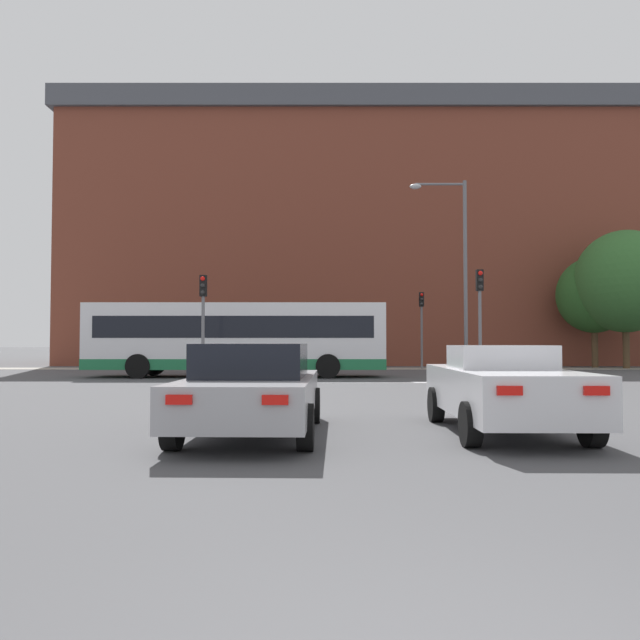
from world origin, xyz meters
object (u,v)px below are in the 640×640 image
Objects in this scene: traffic_light_far_right at (421,317)px; pedestrian_walking_east at (326,351)px; traffic_light_near_right at (479,306)px; pedestrian_waiting at (348,349)px; car_saloon_left at (252,388)px; traffic_light_far_left at (232,324)px; traffic_light_near_left at (202,310)px; bus_crossing_lead at (236,338)px; car_roadster_right at (501,388)px; street_lamp_junction at (455,258)px.

traffic_light_far_right is 5.56m from pedestrian_walking_east.
pedestrian_waiting is (-4.36, 11.66, -1.74)m from traffic_light_near_right.
traffic_light_near_right is at bearing 63.78° from car_saloon_left.
pedestrian_walking_east is (-1.24, -0.17, -0.07)m from pedestrian_waiting.
traffic_light_near_right is 2.30× the size of pedestrian_waiting.
traffic_light_far_right is at bearing 91.85° from traffic_light_near_right.
traffic_light_near_right reaches higher than traffic_light_far_left.
traffic_light_near_right reaches higher than traffic_light_near_left.
bus_crossing_lead is (-2.49, 16.69, 0.93)m from car_saloon_left.
car_roadster_right is 24.79m from pedestrian_walking_east.
street_lamp_junction is (6.91, 16.71, 4.36)m from car_saloon_left.
traffic_light_near_right is at bearing 77.75° from car_roadster_right.
traffic_light_far_left is at bearing 9.15° from bus_crossing_lead.
traffic_light_far_left reaches higher than car_saloon_left.
bus_crossing_lead is at bearing 100.02° from car_saloon_left.
bus_crossing_lead is 1.48× the size of street_lamp_junction.
pedestrian_walking_east is (5.14, 0.76, -1.48)m from traffic_light_far_left.
car_roadster_right is 1.24× the size of traffic_light_far_left.
traffic_light_near_left is (0.38, -10.86, 0.19)m from traffic_light_far_left.
street_lamp_junction is (10.22, 3.44, 2.41)m from traffic_light_near_left.
car_saloon_left is at bearing -171.53° from bus_crossing_lead.
car_roadster_right is 0.54× the size of street_lamp_junction.
bus_crossing_lead reaches higher than pedestrian_waiting.
street_lamp_junction reaches higher than pedestrian_walking_east.
street_lamp_junction is (10.60, -7.42, 2.60)m from traffic_light_far_left.
traffic_light_near_right is 2.44× the size of pedestrian_walking_east.
traffic_light_near_left is at bearing -110.79° from pedestrian_walking_east.
traffic_light_near_left is 13.32m from pedestrian_waiting.
traffic_light_far_left is at bearing 145.01° from street_lamp_junction.
street_lamp_junction is 10.64m from pedestrian_walking_east.
traffic_light_far_right is 0.50× the size of street_lamp_junction.
pedestrian_waiting is 1.06× the size of pedestrian_walking_east.
car_saloon_left is 1.13× the size of traffic_light_far_right.
car_roadster_right is 1.07× the size of traffic_light_far_right.
pedestrian_waiting is at bearing 173.31° from traffic_light_far_right.
traffic_light_near_left reaches higher than traffic_light_far_left.
street_lamp_junction reaches higher than pedestrian_waiting.
street_lamp_junction is at bearing -34.99° from traffic_light_far_left.
traffic_light_near_left is 2.18× the size of pedestrian_waiting.
pedestrian_waiting is (-4.22, 8.34, -4.01)m from street_lamp_junction.
traffic_light_near_left is 0.94× the size of traffic_light_far_right.
car_roadster_right is at bearing -99.97° from street_lamp_junction.
street_lamp_junction is at bearing -164.93° from pedestrian_waiting.
street_lamp_junction is at bearing 92.44° from traffic_light_near_right.
traffic_light_near_right is at bearing -88.15° from traffic_light_far_right.
car_saloon_left is 1.15× the size of traffic_light_near_right.
bus_crossing_lead is 10.00m from street_lamp_junction.
bus_crossing_lead is 2.97× the size of traffic_light_near_right.
pedestrian_waiting is (6.38, 0.93, -1.41)m from traffic_light_far_left.
traffic_light_far_left is at bearing 108.60° from car_roadster_right.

